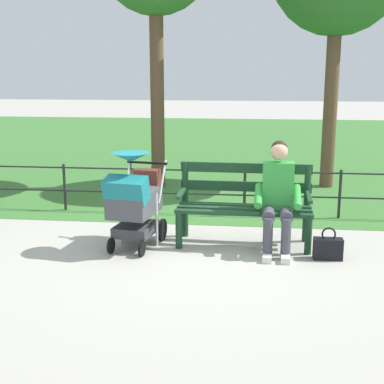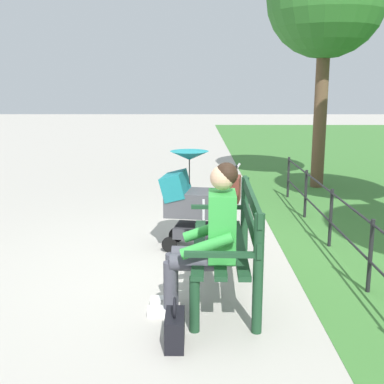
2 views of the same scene
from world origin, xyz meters
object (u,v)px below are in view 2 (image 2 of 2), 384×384
object	(u,v)px
person_on_bench	(209,234)
stroller	(196,199)
park_bench	(232,238)
handbag	(175,329)

from	to	relation	value
person_on_bench	stroller	distance (m)	1.67
park_bench	person_on_bench	bearing A→B (deg)	149.88
person_on_bench	handbag	world-z (taller)	person_on_bench
stroller	handbag	bearing A→B (deg)	175.97
person_on_bench	handbag	xyz separation A→B (m)	(-0.56, 0.26, -0.55)
park_bench	handbag	bearing A→B (deg)	153.02
person_on_bench	handbag	distance (m)	0.83
person_on_bench	stroller	xyz separation A→B (m)	(1.66, 0.10, -0.08)
park_bench	handbag	size ratio (longest dim) A/B	4.37
stroller	person_on_bench	bearing A→B (deg)	-176.50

